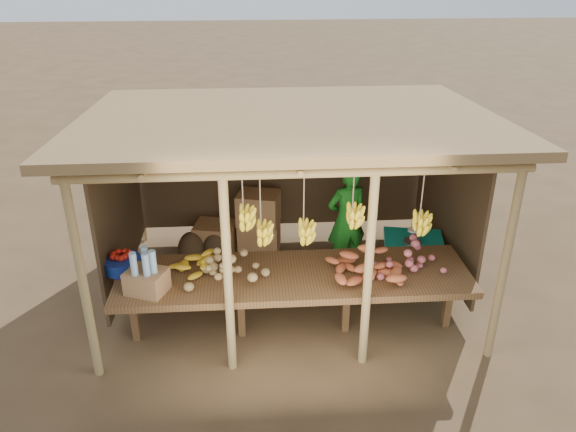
{
  "coord_description": "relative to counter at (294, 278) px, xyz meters",
  "views": [
    {
      "loc": [
        -0.44,
        -6.24,
        4.06
      ],
      "look_at": [
        0.0,
        0.0,
        1.05
      ],
      "focal_mm": 35.0,
      "sensor_mm": 36.0,
      "label": 1
    }
  ],
  "objects": [
    {
      "name": "ground",
      "position": [
        -0.0,
        0.95,
        -0.74
      ],
      "size": [
        60.0,
        60.0,
        0.0
      ],
      "primitive_type": "plane",
      "color": "brown",
      "rests_on": "ground"
    },
    {
      "name": "banana_pile",
      "position": [
        -1.01,
        0.08,
        0.24
      ],
      "size": [
        0.74,
        0.55,
        0.35
      ],
      "primitive_type": null,
      "rotation": [
        0.0,
        0.0,
        0.27
      ],
      "color": "yellow",
      "rests_on": "counter"
    },
    {
      "name": "carton_stack",
      "position": [
        -0.56,
        1.94,
        -0.33
      ],
      "size": [
        1.29,
        0.58,
        0.91
      ],
      "color": "#986C44",
      "rests_on": "ground"
    },
    {
      "name": "onion_heap",
      "position": [
        1.27,
        0.06,
        0.24
      ],
      "size": [
        0.91,
        0.55,
        0.36
      ],
      "primitive_type": null,
      "rotation": [
        0.0,
        0.0,
        0.01
      ],
      "color": "#C35F64",
      "rests_on": "counter"
    },
    {
      "name": "tarp_crate",
      "position": [
        1.61,
        0.91,
        -0.37
      ],
      "size": [
        0.86,
        0.78,
        0.89
      ],
      "color": "brown",
      "rests_on": "ground"
    },
    {
      "name": "vendor",
      "position": [
        0.82,
        1.37,
        0.03
      ],
      "size": [
        0.64,
        0.51,
        1.55
      ],
      "primitive_type": "imported",
      "rotation": [
        0.0,
        0.0,
        3.42
      ],
      "color": "#1A751D",
      "rests_on": "ground"
    },
    {
      "name": "potato_heap",
      "position": [
        -0.73,
        -0.01,
        0.24
      ],
      "size": [
        0.98,
        0.69,
        0.36
      ],
      "primitive_type": null,
      "rotation": [
        0.0,
        0.0,
        0.18
      ],
      "color": "#9F8452",
      "rests_on": "counter"
    },
    {
      "name": "tomato_basin",
      "position": [
        -1.9,
        0.22,
        0.15
      ],
      "size": [
        0.42,
        0.42,
        0.22
      ],
      "rotation": [
        0.0,
        0.0,
        0.03
      ],
      "color": "navy",
      "rests_on": "counter"
    },
    {
      "name": "burlap_sacks",
      "position": [
        -1.14,
        1.76,
        -0.51
      ],
      "size": [
        0.74,
        0.39,
        0.52
      ],
      "color": "#473521",
      "rests_on": "ground"
    },
    {
      "name": "stall_structure",
      "position": [
        0.03,
        0.97,
        1.18
      ],
      "size": [
        4.7,
        3.5,
        2.43
      ],
      "color": "tan",
      "rests_on": "ground"
    },
    {
      "name": "sweet_potato_heap",
      "position": [
        0.77,
        -0.15,
        0.24
      ],
      "size": [
        1.09,
        0.77,
        0.36
      ],
      "primitive_type": null,
      "rotation": [
        0.0,
        0.0,
        -0.18
      ],
      "color": "#B2532D",
      "rests_on": "counter"
    },
    {
      "name": "bottle_box",
      "position": [
        -1.56,
        -0.25,
        0.25
      ],
      "size": [
        0.48,
        0.44,
        0.5
      ],
      "color": "#986C44",
      "rests_on": "counter"
    },
    {
      "name": "counter",
      "position": [
        0.0,
        0.0,
        0.0
      ],
      "size": [
        3.9,
        1.05,
        0.8
      ],
      "color": "brown",
      "rests_on": "ground"
    }
  ]
}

